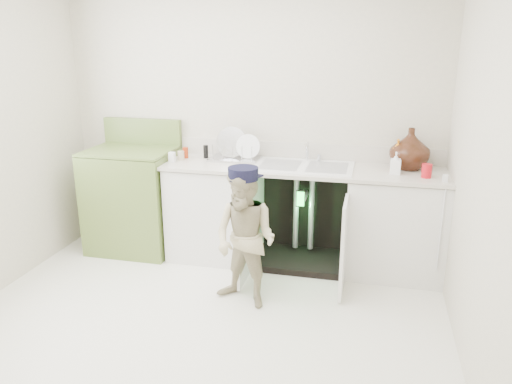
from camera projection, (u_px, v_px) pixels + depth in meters
ground at (200, 324)px, 3.57m from camera, size 3.50×3.50×0.00m
room_shell at (194, 154)px, 3.20m from camera, size 6.00×5.50×1.26m
counter_run at (306, 213)px, 4.43m from camera, size 2.44×1.02×1.25m
avocado_stove at (134, 198)px, 4.76m from camera, size 0.79×0.65×1.22m
repair_worker at (245, 238)px, 3.71m from camera, size 0.68×0.77×1.07m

